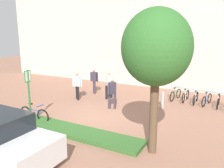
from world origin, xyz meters
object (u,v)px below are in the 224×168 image
object	(u,v)px
tree_sidewalk	(156,49)
person_shirt_blue	(77,84)
bollard_steel	(162,100)
person_suited_dark	(94,79)
person_shirt_white	(109,83)
bike_rack_cluster	(201,98)
bike_at_sign	(34,114)
person_suited_navy	(112,91)
parking_sign_post	(29,89)

from	to	relation	value
tree_sidewalk	person_shirt_blue	bearing A→B (deg)	147.02
bollard_steel	person_suited_dark	xyz separation A→B (m)	(-5.02, 0.96, 0.53)
person_shirt_white	person_shirt_blue	size ratio (longest dim) A/B	1.00
bike_rack_cluster	bike_at_sign	bearing A→B (deg)	-134.55
bike_at_sign	person_suited_navy	bearing A→B (deg)	55.57
person_suited_navy	tree_sidewalk	bearing A→B (deg)	-45.04
bike_at_sign	bike_rack_cluster	distance (m)	9.16
bollard_steel	person_suited_navy	bearing A→B (deg)	-150.02
person_shirt_white	bike_at_sign	bearing A→B (deg)	-103.08
bike_at_sign	parking_sign_post	bearing A→B (deg)	-102.45
bike_at_sign	bike_rack_cluster	size ratio (longest dim) A/B	0.45
bollard_steel	person_suited_dark	distance (m)	5.13
bike_rack_cluster	person_suited_navy	xyz separation A→B (m)	(-4.14, -3.19, 0.64)
parking_sign_post	person_suited_navy	distance (m)	4.25
parking_sign_post	person_shirt_white	size ratio (longest dim) A/B	1.42
person_shirt_white	bollard_steel	bearing A→B (deg)	-4.74
bike_at_sign	bike_rack_cluster	bearing A→B (deg)	45.45
tree_sidewalk	person_shirt_white	world-z (taller)	tree_sidewalk
person_shirt_white	person_suited_dark	bearing A→B (deg)	156.18
bike_at_sign	person_suited_dark	world-z (taller)	person_suited_dark
parking_sign_post	person_shirt_white	xyz separation A→B (m)	(1.20, 5.17, -0.61)
parking_sign_post	bike_at_sign	size ratio (longest dim) A/B	1.45
person_suited_dark	person_suited_navy	distance (m)	3.52
tree_sidewalk	bollard_steel	size ratio (longest dim) A/B	5.32
tree_sidewalk	parking_sign_post	xyz separation A→B (m)	(-5.76, -0.07, -1.94)
tree_sidewalk	bike_rack_cluster	size ratio (longest dim) A/B	1.29
bike_at_sign	bike_rack_cluster	world-z (taller)	bike_at_sign
bollard_steel	person_shirt_white	xyz separation A→B (m)	(-3.51, 0.29, 0.53)
person_suited_dark	bike_rack_cluster	bearing A→B (deg)	7.26
person_shirt_blue	tree_sidewalk	bearing A→B (deg)	-32.98
person_shirt_white	person_shirt_blue	distance (m)	1.95
parking_sign_post	person_shirt_blue	world-z (taller)	parking_sign_post
bike_at_sign	person_suited_dark	bearing A→B (deg)	93.51
person_shirt_blue	person_suited_dark	bearing A→B (deg)	86.71
parking_sign_post	person_suited_navy	world-z (taller)	parking_sign_post
tree_sidewalk	person_shirt_blue	xyz separation A→B (m)	(-6.17, 4.00, -2.55)
bike_at_sign	person_suited_navy	size ratio (longest dim) A/B	0.98
bike_at_sign	bollard_steel	world-z (taller)	bollard_steel
person_suited_dark	person_shirt_blue	size ratio (longest dim) A/B	1.00
bollard_steel	bike_at_sign	bearing A→B (deg)	-134.75
person_shirt_white	person_shirt_blue	world-z (taller)	same
bike_rack_cluster	bollard_steel	world-z (taller)	bollard_steel
parking_sign_post	person_suited_dark	xyz separation A→B (m)	(-0.31, 5.84, -0.61)
person_suited_dark	person_suited_navy	world-z (taller)	same
parking_sign_post	bike_at_sign	distance (m)	1.26
tree_sidewalk	bike_at_sign	size ratio (longest dim) A/B	2.85
tree_sidewalk	person_shirt_white	size ratio (longest dim) A/B	2.79
person_suited_dark	person_shirt_white	xyz separation A→B (m)	(1.51, -0.67, 0.00)
tree_sidewalk	person_suited_dark	world-z (taller)	tree_sidewalk
bike_rack_cluster	person_suited_navy	size ratio (longest dim) A/B	2.17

